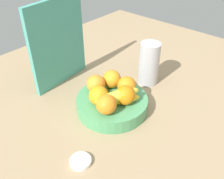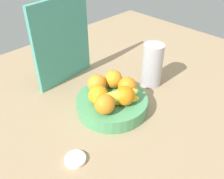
{
  "view_description": "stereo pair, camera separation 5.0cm",
  "coord_description": "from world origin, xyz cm",
  "views": [
    {
      "loc": [
        -57.36,
        -50.78,
        61.92
      ],
      "look_at": [
        -2.65,
        -2.94,
        9.33
      ],
      "focal_mm": 39.69,
      "sensor_mm": 36.0,
      "label": 1
    },
    {
      "loc": [
        -53.93,
        -54.45,
        61.92
      ],
      "look_at": [
        -2.65,
        -2.94,
        9.33
      ],
      "focal_mm": 39.69,
      "sensor_mm": 36.0,
      "label": 2
    }
  ],
  "objects": [
    {
      "name": "ground_plane",
      "position": [
        0.0,
        0.0,
        -1.5
      ],
      "size": [
        180.0,
        140.0,
        3.0
      ],
      "primitive_type": "cube",
      "color": "#A18662"
    },
    {
      "name": "fruit_bowl",
      "position": [
        -2.65,
        -2.94,
        2.66
      ],
      "size": [
        26.74,
        26.74,
        5.33
      ],
      "primitive_type": "cylinder",
      "color": "#4E9B64",
      "rests_on": "ground_plane"
    },
    {
      "name": "orange_front_left",
      "position": [
        -3.54,
        4.34,
        8.9
      ],
      "size": [
        7.15,
        7.15,
        7.15
      ],
      "primitive_type": "sphere",
      "color": "orange",
      "rests_on": "fruit_bowl"
    },
    {
      "name": "orange_front_right",
      "position": [
        -8.03,
        -1.44,
        8.9
      ],
      "size": [
        7.15,
        7.15,
        7.15
      ],
      "primitive_type": "sphere",
      "color": "orange",
      "rests_on": "fruit_bowl"
    },
    {
      "name": "orange_center",
      "position": [
        -9.92,
        -6.74,
        8.9
      ],
      "size": [
        7.15,
        7.15,
        7.15
      ],
      "primitive_type": "sphere",
      "color": "orange",
      "rests_on": "fruit_bowl"
    },
    {
      "name": "orange_back_left",
      "position": [
        -1.65,
        -8.33,
        8.9
      ],
      "size": [
        7.15,
        7.15,
        7.15
      ],
      "primitive_type": "sphere",
      "color": "orange",
      "rests_on": "fruit_bowl"
    },
    {
      "name": "orange_back_right",
      "position": [
        3.24,
        -5.11,
        8.9
      ],
      "size": [
        7.15,
        7.15,
        7.15
      ],
      "primitive_type": "sphere",
      "color": "orange",
      "rests_on": "fruit_bowl"
    },
    {
      "name": "orange_top_stack",
      "position": [
        3.03,
        2.06,
        8.9
      ],
      "size": [
        7.15,
        7.15,
        7.15
      ],
      "primitive_type": "sphere",
      "color": "orange",
      "rests_on": "fruit_bowl"
    },
    {
      "name": "banana_bunch",
      "position": [
        -4.2,
        -6.6,
        8.43
      ],
      "size": [
        17.22,
        14.01,
        6.2
      ],
      "color": "yellow",
      "rests_on": "fruit_bowl"
    },
    {
      "name": "cutting_board",
      "position": [
        -2.01,
        26.8,
        18.0
      ],
      "size": [
        28.05,
        4.01,
        36.0
      ],
      "primitive_type": "cube",
      "rotation": [
        0.0,
        0.0,
        0.08
      ],
      "color": "teal",
      "rests_on": "ground_plane"
    },
    {
      "name": "thermos_tumbler",
      "position": [
        21.81,
        -2.39,
        9.33
      ],
      "size": [
        8.67,
        8.67,
        18.65
      ],
      "primitive_type": "cylinder",
      "color": "#B9B5BB",
      "rests_on": "ground_plane"
    },
    {
      "name": "jar_lid",
      "position": [
        -27.69,
        -12.22,
        0.64
      ],
      "size": [
        6.57,
        6.57,
        1.27
      ],
      "primitive_type": "cylinder",
      "color": "white",
      "rests_on": "ground_plane"
    }
  ]
}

